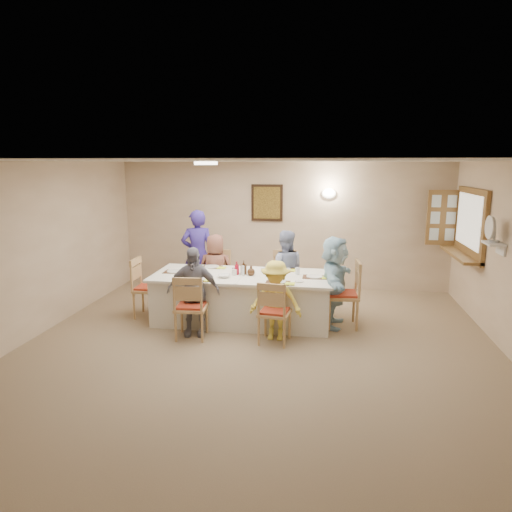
% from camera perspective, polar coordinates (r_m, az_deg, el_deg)
% --- Properties ---
extents(ground, '(7.00, 7.00, 0.00)m').
position_cam_1_polar(ground, '(6.08, -0.16, -12.48)').
color(ground, '#80684C').
extents(room_walls, '(7.00, 7.00, 7.00)m').
position_cam_1_polar(room_walls, '(5.63, -0.17, 1.73)').
color(room_walls, tan).
rests_on(room_walls, ground).
extents(wall_picture, '(0.62, 0.05, 0.72)m').
position_cam_1_polar(wall_picture, '(9.05, 1.38, 6.67)').
color(wall_picture, black).
rests_on(wall_picture, room_walls).
extents(wall_sconce, '(0.26, 0.09, 0.18)m').
position_cam_1_polar(wall_sconce, '(8.94, 9.09, 7.75)').
color(wall_sconce, white).
rests_on(wall_sconce, room_walls).
extents(ceiling_light, '(0.36, 0.36, 0.05)m').
position_cam_1_polar(ceiling_light, '(7.22, -6.29, 11.46)').
color(ceiling_light, white).
rests_on(ceiling_light, room_walls).
extents(serving_hatch, '(0.06, 1.50, 1.15)m').
position_cam_1_polar(serving_hatch, '(8.28, 25.24, 3.70)').
color(serving_hatch, brown).
rests_on(serving_hatch, room_walls).
extents(hatch_sill, '(0.30, 1.50, 0.05)m').
position_cam_1_polar(hatch_sill, '(8.32, 24.14, 0.17)').
color(hatch_sill, brown).
rests_on(hatch_sill, room_walls).
extents(shutter_door, '(0.55, 0.04, 1.00)m').
position_cam_1_polar(shutter_door, '(8.94, 22.30, 4.45)').
color(shutter_door, brown).
rests_on(shutter_door, room_walls).
extents(fan_shelf, '(0.22, 0.36, 0.03)m').
position_cam_1_polar(fan_shelf, '(6.99, 27.58, 1.40)').
color(fan_shelf, white).
rests_on(fan_shelf, room_walls).
extents(desk_fan, '(0.30, 0.30, 0.28)m').
position_cam_1_polar(desk_fan, '(6.96, 27.46, 2.62)').
color(desk_fan, '#A5A5A8').
rests_on(desk_fan, fan_shelf).
extents(dining_table, '(2.80, 1.19, 0.76)m').
position_cam_1_polar(dining_table, '(7.24, -1.68, -5.25)').
color(dining_table, silver).
rests_on(dining_table, ground).
extents(chair_back_left, '(0.48, 0.48, 0.96)m').
position_cam_1_polar(chair_back_left, '(8.09, -4.84, -2.73)').
color(chair_back_left, tan).
rests_on(chair_back_left, ground).
extents(chair_back_right, '(0.52, 0.52, 0.99)m').
position_cam_1_polar(chair_back_right, '(7.90, 3.66, -2.98)').
color(chair_back_right, tan).
rests_on(chair_back_right, ground).
extents(chair_front_left, '(0.49, 0.49, 0.95)m').
position_cam_1_polar(chair_front_left, '(6.61, -8.11, -6.18)').
color(chair_front_left, tan).
rests_on(chair_front_left, ground).
extents(chair_front_right, '(0.49, 0.49, 0.91)m').
position_cam_1_polar(chair_front_right, '(6.38, 2.34, -6.91)').
color(chair_front_right, tan).
rests_on(chair_front_right, ground).
extents(chair_left_end, '(0.48, 0.48, 0.97)m').
position_cam_1_polar(chair_left_end, '(7.64, -13.22, -3.83)').
color(chair_left_end, tan).
rests_on(chair_left_end, ground).
extents(chair_right_end, '(0.53, 0.53, 1.04)m').
position_cam_1_polar(chair_right_end, '(7.10, 10.76, -4.65)').
color(chair_right_end, tan).
rests_on(chair_right_end, ground).
extents(diner_back_left, '(0.66, 0.46, 1.28)m').
position_cam_1_polar(diner_back_left, '(7.94, -5.07, -1.84)').
color(diner_back_left, brown).
rests_on(diner_back_left, ground).
extents(diner_back_right, '(0.75, 0.63, 1.37)m').
position_cam_1_polar(diner_back_right, '(7.73, 3.60, -1.82)').
color(diner_back_right, '#8892B9').
rests_on(diner_back_right, ground).
extents(diner_front_left, '(0.84, 0.51, 1.31)m').
position_cam_1_polar(diner_front_left, '(6.67, -7.86, -4.40)').
color(diner_front_left, gray).
rests_on(diner_front_left, ground).
extents(diner_front_right, '(0.80, 0.53, 1.15)m').
position_cam_1_polar(diner_front_right, '(6.46, 2.47, -5.58)').
color(diner_front_right, '#FCE350').
rests_on(diner_front_right, ground).
extents(diner_right_end, '(1.40, 0.72, 1.40)m').
position_cam_1_polar(diner_right_end, '(7.04, 9.75, -3.19)').
color(diner_right_end, '#B9E4F8').
rests_on(diner_right_end, ground).
extents(caregiver, '(0.82, 0.73, 1.65)m').
position_cam_1_polar(caregiver, '(8.46, -7.29, 0.22)').
color(caregiver, '#36288E').
rests_on(caregiver, ground).
extents(placemat_fl, '(0.36, 0.27, 0.01)m').
position_cam_1_polar(placemat_fl, '(6.88, -7.27, -2.94)').
color(placemat_fl, '#472B19').
rests_on(placemat_fl, dining_table).
extents(plate_fl, '(0.23, 0.23, 0.01)m').
position_cam_1_polar(plate_fl, '(6.88, -7.27, -2.86)').
color(plate_fl, white).
rests_on(plate_fl, dining_table).
extents(napkin_fl, '(0.13, 0.13, 0.01)m').
position_cam_1_polar(napkin_fl, '(6.78, -5.92, -3.05)').
color(napkin_fl, '#EAFF35').
rests_on(napkin_fl, dining_table).
extents(placemat_fr, '(0.35, 0.26, 0.01)m').
position_cam_1_polar(placemat_fr, '(6.65, 2.74, -3.36)').
color(placemat_fr, '#472B19').
rests_on(placemat_fr, dining_table).
extents(plate_fr, '(0.24, 0.24, 0.02)m').
position_cam_1_polar(plate_fr, '(6.65, 2.74, -3.28)').
color(plate_fr, white).
rests_on(plate_fr, dining_table).
extents(napkin_fr, '(0.14, 0.14, 0.01)m').
position_cam_1_polar(napkin_fr, '(6.59, 4.25, -3.47)').
color(napkin_fr, '#EAFF35').
rests_on(napkin_fr, dining_table).
extents(placemat_bl, '(0.33, 0.24, 0.01)m').
position_cam_1_polar(placemat_bl, '(7.67, -5.54, -1.39)').
color(placemat_bl, '#472B19').
rests_on(placemat_bl, dining_table).
extents(plate_bl, '(0.24, 0.24, 0.02)m').
position_cam_1_polar(plate_bl, '(7.66, -5.55, -1.31)').
color(plate_bl, white).
rests_on(plate_bl, dining_table).
extents(napkin_bl, '(0.14, 0.14, 0.01)m').
position_cam_1_polar(napkin_bl, '(7.57, -4.32, -1.47)').
color(napkin_bl, '#EAFF35').
rests_on(napkin_bl, dining_table).
extents(placemat_br, '(0.37, 0.27, 0.01)m').
position_cam_1_polar(placemat_br, '(7.46, 3.42, -1.71)').
color(placemat_br, '#472B19').
rests_on(placemat_br, dining_table).
extents(plate_br, '(0.25, 0.25, 0.02)m').
position_cam_1_polar(plate_br, '(7.46, 3.42, -1.63)').
color(plate_br, white).
rests_on(plate_br, dining_table).
extents(napkin_br, '(0.15, 0.15, 0.01)m').
position_cam_1_polar(napkin_br, '(7.40, 4.77, -1.79)').
color(napkin_br, '#EAFF35').
rests_on(napkin_br, dining_table).
extents(placemat_le, '(0.35, 0.26, 0.01)m').
position_cam_1_polar(placemat_le, '(7.42, -10.09, -1.96)').
color(placemat_le, '#472B19').
rests_on(placemat_le, dining_table).
extents(plate_le, '(0.25, 0.25, 0.02)m').
position_cam_1_polar(plate_le, '(7.41, -10.10, -1.89)').
color(plate_le, white).
rests_on(plate_le, dining_table).
extents(napkin_le, '(0.14, 0.14, 0.01)m').
position_cam_1_polar(napkin_le, '(7.31, -8.88, -2.06)').
color(napkin_le, '#EAFF35').
rests_on(napkin_le, dining_table).
extents(placemat_re, '(0.36, 0.27, 0.01)m').
position_cam_1_polar(placemat_re, '(7.03, 7.32, -2.63)').
color(placemat_re, '#472B19').
rests_on(placemat_re, dining_table).
extents(plate_re, '(0.25, 0.25, 0.02)m').
position_cam_1_polar(plate_re, '(7.03, 7.33, -2.55)').
color(plate_re, white).
rests_on(plate_re, dining_table).
extents(napkin_re, '(0.14, 0.14, 0.01)m').
position_cam_1_polar(napkin_re, '(6.98, 8.79, -2.72)').
color(napkin_re, '#EAFF35').
rests_on(napkin_re, dining_table).
extents(teacup_a, '(0.11, 0.11, 0.08)m').
position_cam_1_polar(teacup_a, '(7.03, -8.50, -2.33)').
color(teacup_a, white).
rests_on(teacup_a, dining_table).
extents(teacup_b, '(0.11, 0.11, 0.08)m').
position_cam_1_polar(teacup_b, '(7.54, 1.92, -1.26)').
color(teacup_b, white).
rests_on(teacup_b, dining_table).
extents(bowl_a, '(0.26, 0.26, 0.05)m').
position_cam_1_polar(bowl_a, '(6.97, -4.00, -2.50)').
color(bowl_a, white).
rests_on(bowl_a, dining_table).
extents(bowl_b, '(0.27, 0.27, 0.06)m').
position_cam_1_polar(bowl_b, '(7.30, 1.35, -1.79)').
color(bowl_b, white).
rests_on(bowl_b, dining_table).
extents(condiment_ketchup, '(0.13, 0.13, 0.21)m').
position_cam_1_polar(condiment_ketchup, '(7.12, -2.42, -1.52)').
color(condiment_ketchup, '#AD0E25').
rests_on(condiment_ketchup, dining_table).
extents(condiment_brown, '(0.13, 0.13, 0.21)m').
position_cam_1_polar(condiment_brown, '(7.16, -1.56, -1.43)').
color(condiment_brown, '#3D2310').
rests_on(condiment_brown, dining_table).
extents(condiment_malt, '(0.20, 0.20, 0.16)m').
position_cam_1_polar(condiment_malt, '(7.07, -0.62, -1.82)').
color(condiment_malt, '#3D2310').
rests_on(condiment_malt, dining_table).
extents(drinking_glass, '(0.06, 0.06, 0.09)m').
position_cam_1_polar(drinking_glass, '(7.20, -2.80, -1.76)').
color(drinking_glass, silver).
rests_on(drinking_glass, dining_table).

